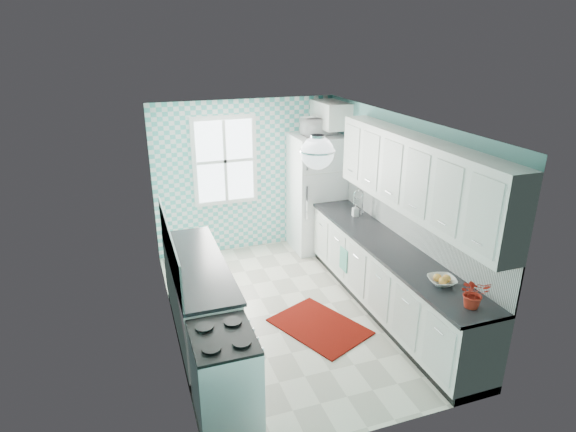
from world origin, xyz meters
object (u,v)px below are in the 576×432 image
object	(u,v)px
fridge	(317,193)
microwave	(319,126)
stove	(225,374)
potted_plant	(474,293)
sink	(352,217)
fruit_bowl	(442,281)
ceiling_light	(317,152)

from	to	relation	value
fridge	microwave	world-z (taller)	microwave
stove	potted_plant	size ratio (longest dim) A/B	2.84
sink	fruit_bowl	xyz separation A→B (m)	(-0.00, -2.14, 0.04)
fridge	ceiling_light	bearing A→B (deg)	-112.98
stove	fruit_bowl	xyz separation A→B (m)	(2.40, 0.09, 0.52)
ceiling_light	fridge	distance (m)	3.15
ceiling_light	fridge	size ratio (longest dim) A/B	0.18
sink	fruit_bowl	size ratio (longest dim) A/B	1.83
sink	potted_plant	bearing A→B (deg)	-86.63
stove	fruit_bowl	distance (m)	2.46
fruit_bowl	potted_plant	world-z (taller)	potted_plant
ceiling_light	fridge	bearing A→B (deg)	67.06
ceiling_light	microwave	world-z (taller)	ceiling_light
stove	ceiling_light	bearing A→B (deg)	28.38
fridge	fruit_bowl	size ratio (longest dim) A/B	6.66
ceiling_light	sink	world-z (taller)	ceiling_light
ceiling_light	potted_plant	xyz separation A→B (m)	(1.20, -1.14, -1.23)
fruit_bowl	ceiling_light	bearing A→B (deg)	151.46
sink	potted_plant	world-z (taller)	sink
stove	sink	size ratio (longest dim) A/B	1.65
microwave	fridge	bearing A→B (deg)	49.61
stove	fruit_bowl	size ratio (longest dim) A/B	3.01
fridge	potted_plant	bearing A→B (deg)	-88.67
stove	microwave	size ratio (longest dim) A/B	1.73
sink	fridge	bearing A→B (deg)	98.25
stove	microwave	distance (m)	4.39
ceiling_light	stove	distance (m)	2.34
fridge	fruit_bowl	world-z (taller)	fridge
potted_plant	stove	bearing A→B (deg)	170.49
fridge	microwave	distance (m)	1.11
fruit_bowl	stove	bearing A→B (deg)	-177.92
ceiling_light	stove	bearing A→B (deg)	-148.33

